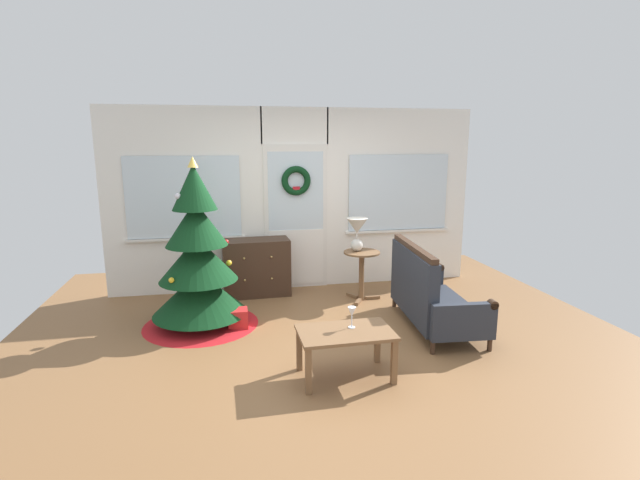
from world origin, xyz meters
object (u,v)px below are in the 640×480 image
at_px(coffee_table, 345,338).
at_px(gift_box, 238,319).
at_px(dresser_cabinet, 256,267).
at_px(wine_glass, 352,313).
at_px(christmas_tree, 198,268).
at_px(side_table, 362,266).
at_px(table_lamp, 357,230).
at_px(settee_sofa, 429,295).

height_order(coffee_table, gift_box, coffee_table).
relative_size(dresser_cabinet, wine_glass, 4.70).
height_order(christmas_tree, side_table, christmas_tree).
xyz_separation_m(side_table, gift_box, (-1.65, -0.67, -0.36)).
bearing_deg(christmas_tree, gift_box, -24.40).
bearing_deg(christmas_tree, wine_glass, -46.38).
bearing_deg(gift_box, table_lamp, 24.12).
distance_m(wine_glass, gift_box, 1.69).
distance_m(christmas_tree, dresser_cabinet, 1.25).
relative_size(table_lamp, wine_glass, 2.26).
height_order(side_table, gift_box, side_table).
distance_m(settee_sofa, coffee_table, 1.56).
bearing_deg(settee_sofa, wine_glass, -141.77).
bearing_deg(coffee_table, dresser_cabinet, 103.78).
bearing_deg(wine_glass, gift_box, 127.52).
bearing_deg(table_lamp, side_table, -33.69).
relative_size(coffee_table, wine_glass, 4.36).
bearing_deg(wine_glass, side_table, 71.28).
height_order(dresser_cabinet, table_lamp, table_lamp).
bearing_deg(coffee_table, gift_box, 124.12).
distance_m(settee_sofa, gift_box, 2.18).
bearing_deg(christmas_tree, dresser_cabinet, 54.06).
relative_size(christmas_tree, coffee_table, 2.27).
bearing_deg(settee_sofa, coffee_table, -141.62).
xyz_separation_m(christmas_tree, gift_box, (0.42, -0.19, -0.57)).
distance_m(christmas_tree, coffee_table, 2.06).
xyz_separation_m(coffee_table, wine_glass, (0.07, 0.06, 0.21)).
relative_size(side_table, table_lamp, 1.51).
height_order(dresser_cabinet, wine_glass, dresser_cabinet).
height_order(dresser_cabinet, coffee_table, dresser_cabinet).
height_order(christmas_tree, table_lamp, christmas_tree).
bearing_deg(wine_glass, coffee_table, -139.36).
distance_m(christmas_tree, table_lamp, 2.09).
bearing_deg(dresser_cabinet, wine_glass, -74.28).
relative_size(side_table, wine_glass, 3.41).
height_order(table_lamp, coffee_table, table_lamp).
relative_size(christmas_tree, table_lamp, 4.38).
height_order(coffee_table, wine_glass, wine_glass).
height_order(side_table, table_lamp, table_lamp).
bearing_deg(gift_box, christmas_tree, 155.60).
relative_size(christmas_tree, settee_sofa, 1.23).
distance_m(table_lamp, gift_box, 1.93).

